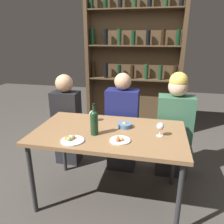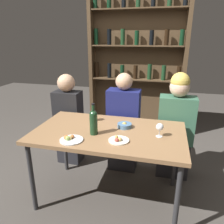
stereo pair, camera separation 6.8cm
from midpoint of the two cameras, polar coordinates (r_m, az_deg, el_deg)
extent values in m
plane|color=#47423D|center=(2.52, -1.47, -21.10)|extent=(10.00, 10.00, 0.00)
cube|color=olive|center=(2.11, -1.64, -5.40)|extent=(1.44, 0.83, 0.04)
cylinder|color=#2D2D30|center=(2.27, -21.01, -16.14)|extent=(0.04, 0.04, 0.73)
cylinder|color=#2D2D30|center=(1.98, 16.08, -21.40)|extent=(0.04, 0.04, 0.73)
cylinder|color=#2D2D30|center=(2.79, -13.19, -8.27)|extent=(0.04, 0.04, 0.73)
cylinder|color=#2D2D30|center=(2.56, 15.23, -11.09)|extent=(0.04, 0.04, 0.73)
cube|color=#4C3823|center=(3.77, 5.09, 10.85)|extent=(1.52, 0.02, 2.17)
cube|color=#4C3823|center=(3.84, -6.63, 10.95)|extent=(0.06, 0.18, 2.17)
cube|color=#4C3823|center=(3.65, 16.94, 9.83)|extent=(0.06, 0.18, 2.17)
cube|color=#4C3823|center=(3.69, 4.81, 8.54)|extent=(1.44, 0.18, 0.02)
cylinder|color=black|center=(3.82, -5.40, 10.97)|extent=(0.07, 0.07, 0.26)
cylinder|color=black|center=(3.75, -2.07, 10.78)|extent=(0.07, 0.07, 0.24)
cylinder|color=black|center=(3.71, 1.32, 10.51)|extent=(0.07, 0.07, 0.22)
cylinder|color=black|center=(3.68, 4.78, 10.37)|extent=(0.07, 0.07, 0.22)
cylinder|color=#19381E|center=(3.66, 8.40, 10.40)|extent=(0.07, 0.07, 0.24)
cylinder|color=#19381E|center=(3.64, 11.96, 10.06)|extent=(0.07, 0.07, 0.23)
cylinder|color=black|center=(3.66, 15.67, 9.75)|extent=(0.07, 0.07, 0.22)
cube|color=#4C3823|center=(3.63, 5.06, 16.87)|extent=(1.44, 0.18, 0.02)
cylinder|color=black|center=(3.77, -5.64, 18.98)|extent=(0.07, 0.07, 0.25)
cylinder|color=black|center=(3.71, -2.17, 18.98)|extent=(0.07, 0.07, 0.24)
cylinder|color=#19381E|center=(3.68, 1.37, 19.01)|extent=(0.07, 0.07, 0.24)
cylinder|color=black|center=(3.64, 5.05, 18.73)|extent=(0.07, 0.07, 0.22)
cylinder|color=black|center=(3.61, 8.87, 18.62)|extent=(0.07, 0.07, 0.22)
cylinder|color=black|center=(3.59, 12.66, 18.47)|extent=(0.07, 0.07, 0.23)
cylinder|color=black|center=(3.60, 16.38, 18.17)|extent=(0.07, 0.07, 0.23)
cube|color=#4C3823|center=(3.65, 5.33, 25.30)|extent=(1.44, 0.18, 0.02)
cylinder|color=black|center=(3.81, -5.99, 27.14)|extent=(0.07, 0.07, 0.26)
cylinder|color=black|center=(3.76, -2.32, 27.11)|extent=(0.07, 0.07, 0.23)
cylinder|color=#19381E|center=(3.66, 5.32, 27.17)|extent=(0.07, 0.07, 0.22)
cylinder|color=#19381E|center=(2.01, -5.62, -3.31)|extent=(0.07, 0.07, 0.19)
sphere|color=#19381E|center=(1.97, -5.71, -0.71)|extent=(0.07, 0.07, 0.07)
cylinder|color=#19381E|center=(1.96, -5.76, 0.56)|extent=(0.03, 0.03, 0.09)
cylinder|color=black|center=(1.94, -5.81, 2.01)|extent=(0.03, 0.03, 0.01)
cylinder|color=silver|center=(2.36, -5.81, -2.29)|extent=(0.06, 0.06, 0.00)
cylinder|color=silver|center=(2.35, -5.84, -1.59)|extent=(0.01, 0.01, 0.06)
sphere|color=silver|center=(2.33, -5.88, -0.46)|extent=(0.07, 0.07, 0.07)
cylinder|color=silver|center=(2.04, 11.41, -6.09)|extent=(0.06, 0.06, 0.00)
cylinder|color=silver|center=(2.03, 11.48, -5.12)|extent=(0.01, 0.01, 0.07)
sphere|color=silver|center=(2.01, 11.58, -3.69)|extent=(0.07, 0.07, 0.07)
cylinder|color=silver|center=(1.94, -11.26, -7.34)|extent=(0.20, 0.20, 0.01)
sphere|color=#C67038|center=(1.96, -11.09, -6.51)|extent=(0.04, 0.04, 0.04)
sphere|color=#E5BC66|center=(1.94, -11.62, -6.85)|extent=(0.04, 0.04, 0.04)
sphere|color=#99B256|center=(1.93, -12.18, -6.94)|extent=(0.04, 0.04, 0.04)
sphere|color=#C67038|center=(1.95, -12.63, -6.67)|extent=(0.04, 0.04, 0.04)
cylinder|color=silver|center=(1.91, 1.11, -7.40)|extent=(0.18, 0.18, 0.01)
sphere|color=gold|center=(1.94, 0.49, -6.51)|extent=(0.03, 0.03, 0.03)
sphere|color=#E5BC66|center=(1.89, 1.32, -7.13)|extent=(0.04, 0.04, 0.04)
sphere|color=#B74C3D|center=(1.88, 0.59, -7.30)|extent=(0.04, 0.04, 0.04)
cylinder|color=#4C7299|center=(2.18, 2.43, -3.50)|extent=(0.14, 0.14, 0.04)
sphere|color=gold|center=(2.18, 2.43, -3.16)|extent=(0.05, 0.05, 0.05)
cube|color=#26262B|center=(3.05, -11.86, -8.66)|extent=(0.31, 0.22, 0.45)
cube|color=black|center=(2.86, -12.52, 0.02)|extent=(0.34, 0.22, 0.52)
sphere|color=tan|center=(2.76, -13.07, 7.33)|extent=(0.22, 0.22, 0.22)
cube|color=#26262B|center=(2.85, 1.85, -10.29)|extent=(0.35, 0.22, 0.45)
cube|color=navy|center=(2.64, 1.97, -0.42)|extent=(0.38, 0.22, 0.59)
sphere|color=tan|center=(2.53, 2.07, 7.98)|extent=(0.20, 0.20, 0.20)
cube|color=#26262B|center=(2.83, 14.49, -11.27)|extent=(0.36, 0.22, 0.45)
cube|color=#38664C|center=(2.61, 15.39, -1.79)|extent=(0.40, 0.22, 0.55)
sphere|color=beige|center=(2.51, 16.16, 6.37)|extent=(0.22, 0.22, 0.22)
sphere|color=gold|center=(2.50, 16.28, 7.70)|extent=(0.21, 0.21, 0.21)
camera|label=1|loc=(0.03, -90.89, -0.31)|focal=35.00mm
camera|label=2|loc=(0.03, 89.11, 0.31)|focal=35.00mm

